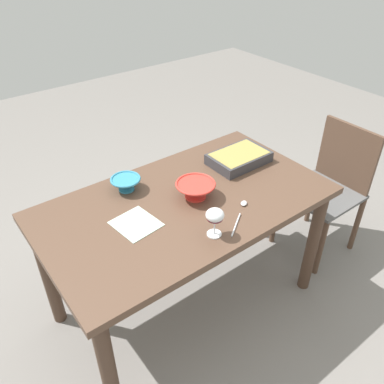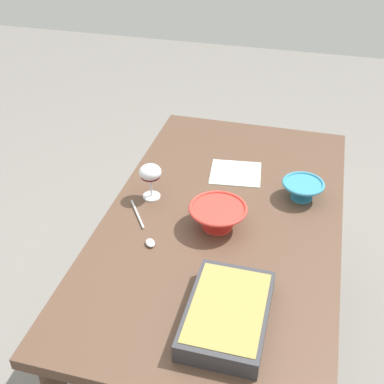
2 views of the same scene
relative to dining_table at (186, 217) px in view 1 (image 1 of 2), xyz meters
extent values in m
plane|color=gray|center=(0.00, 0.00, -0.66)|extent=(8.00, 8.00, 0.00)
cube|color=brown|center=(0.00, 0.00, 0.09)|extent=(1.46, 0.83, 0.04)
cylinder|color=#493427|center=(-0.67, -0.35, -0.29)|extent=(0.07, 0.07, 0.73)
cylinder|color=#493427|center=(0.67, -0.35, -0.29)|extent=(0.07, 0.07, 0.73)
cylinder|color=#493427|center=(-0.67, 0.35, -0.29)|extent=(0.07, 0.07, 0.73)
cylinder|color=#493427|center=(0.67, 0.35, -0.29)|extent=(0.07, 0.07, 0.73)
cube|color=#595959|center=(-1.01, 0.13, -0.21)|extent=(0.43, 0.42, 0.02)
cube|color=brown|center=(-1.21, 0.13, 0.01)|extent=(0.02, 0.40, 0.42)
cylinder|color=brown|center=(-0.82, -0.06, -0.44)|extent=(0.04, 0.04, 0.44)
cylinder|color=brown|center=(-0.82, 0.32, -0.44)|extent=(0.04, 0.04, 0.44)
cylinder|color=brown|center=(-1.21, -0.06, -0.44)|extent=(0.04, 0.04, 0.44)
cylinder|color=brown|center=(-1.21, 0.32, -0.44)|extent=(0.04, 0.04, 0.44)
cylinder|color=white|center=(0.05, 0.29, 0.11)|extent=(0.07, 0.07, 0.01)
cylinder|color=white|center=(0.05, 0.29, 0.15)|extent=(0.01, 0.01, 0.08)
ellipsoid|color=white|center=(0.05, 0.29, 0.22)|extent=(0.08, 0.08, 0.06)
ellipsoid|color=#4C0A19|center=(0.05, 0.29, 0.20)|extent=(0.07, 0.07, 0.02)
cube|color=#38383D|center=(-0.46, -0.11, 0.14)|extent=(0.34, 0.22, 0.06)
cube|color=#9E8C47|center=(-0.46, -0.11, 0.16)|extent=(0.30, 0.20, 0.02)
cylinder|color=teal|center=(0.19, -0.26, 0.11)|extent=(0.08, 0.08, 0.01)
cone|color=teal|center=(0.19, -0.26, 0.15)|extent=(0.15, 0.15, 0.06)
torus|color=teal|center=(0.19, -0.26, 0.18)|extent=(0.16, 0.16, 0.01)
cylinder|color=red|center=(-0.06, 0.01, 0.11)|extent=(0.11, 0.11, 0.01)
cone|color=red|center=(-0.06, 0.01, 0.15)|extent=(0.19, 0.19, 0.07)
torus|color=red|center=(-0.06, 0.01, 0.19)|extent=(0.20, 0.20, 0.01)
cylinder|color=silver|center=(-0.07, 0.30, 0.11)|extent=(0.14, 0.10, 0.01)
ellipsoid|color=silver|center=(-0.21, 0.20, 0.12)|extent=(0.05, 0.05, 0.01)
cube|color=#B2CCB7|center=(0.29, 0.01, 0.11)|extent=(0.21, 0.22, 0.00)
camera|label=1|loc=(0.95, 1.30, 1.29)|focal=37.06mm
camera|label=2|loc=(-1.40, -0.25, 1.22)|focal=47.05mm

